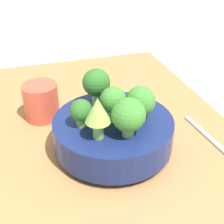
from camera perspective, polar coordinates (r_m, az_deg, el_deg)
ground_plane at (r=0.76m, az=-0.57°, el=-7.75°), size 6.00×6.00×0.00m
table at (r=0.75m, az=-0.58°, el=-6.46°), size 1.01×0.63×0.04m
bowl at (r=0.68m, az=0.00°, el=-3.82°), size 0.26×0.26×0.08m
broccoli_floret_back at (r=0.63m, az=-5.65°, el=0.10°), size 0.05×0.05×0.06m
broccoli_floret_center at (r=0.64m, az=0.00°, el=1.92°), size 0.06×0.06×0.08m
broccoli_floret_right at (r=0.69m, az=-2.88°, el=5.22°), size 0.06×0.06×0.09m
broccoli_floret_front at (r=0.65m, az=5.23°, el=1.91°), size 0.06×0.06×0.07m
broccoli_floret_left at (r=0.59m, az=3.03°, el=-0.64°), size 0.07×0.07×0.08m
romanesco_piece_far at (r=0.58m, az=-2.61°, el=-0.08°), size 0.05×0.05×0.09m
cup at (r=0.81m, az=-12.82°, el=1.90°), size 0.09×0.09×0.09m
fork at (r=0.78m, az=16.96°, el=-4.20°), size 0.18×0.02×0.01m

